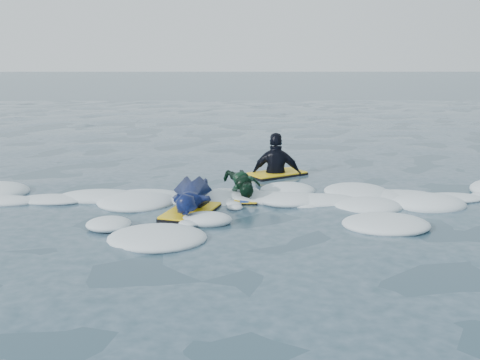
# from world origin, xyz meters

# --- Properties ---
(ground) EXTENTS (120.00, 120.00, 0.00)m
(ground) POSITION_xyz_m (0.00, 0.00, 0.00)
(ground) COLOR #1A313F
(ground) RESTS_ON ground
(foam_band) EXTENTS (12.00, 3.10, 0.30)m
(foam_band) POSITION_xyz_m (0.00, 1.03, 0.00)
(foam_band) COLOR silver
(foam_band) RESTS_ON ground
(prone_woman_unit) EXTENTS (0.95, 1.77, 0.45)m
(prone_woman_unit) POSITION_xyz_m (-0.31, 0.86, 0.23)
(prone_woman_unit) COLOR black
(prone_woman_unit) RESTS_ON ground
(prone_child_unit) EXTENTS (0.71, 1.20, 0.44)m
(prone_child_unit) POSITION_xyz_m (0.50, 1.68, 0.22)
(prone_child_unit) COLOR black
(prone_child_unit) RESTS_ON ground
(waiting_rider_unit) EXTENTS (1.30, 1.14, 1.71)m
(waiting_rider_unit) POSITION_xyz_m (1.16, 3.41, 0.01)
(waiting_rider_unit) COLOR black
(waiting_rider_unit) RESTS_ON ground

